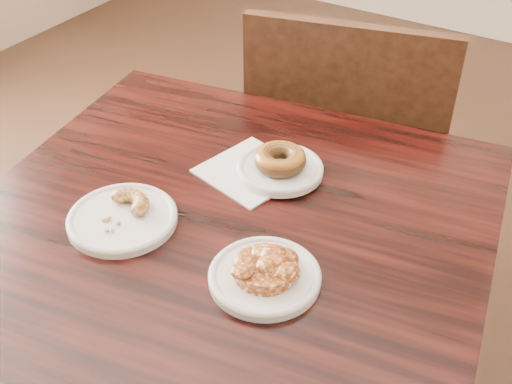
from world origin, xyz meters
The scene contains 9 objects.
cafe_table centered at (-0.27, -0.21, 0.38)m, with size 0.82×0.82×0.75m, color black.
chair_far centered at (-0.34, 0.49, 0.45)m, with size 0.49×0.49×0.90m, color black, non-canonical shape.
napkin centered at (-0.30, -0.06, 0.75)m, with size 0.15×0.15×0.00m, color white.
plate_donut centered at (-0.26, -0.04, 0.76)m, with size 0.15×0.15×0.01m, color white.
plate_cruller centered at (-0.41, -0.29, 0.76)m, with size 0.18×0.18×0.01m, color white.
plate_fritter centered at (-0.15, -0.28, 0.76)m, with size 0.16×0.16×0.01m, color white.
glazed_donut centered at (-0.26, -0.04, 0.78)m, with size 0.09×0.09×0.03m, color brown.
apple_fritter centered at (-0.15, -0.28, 0.78)m, with size 0.13×0.13×0.03m, color #491607, non-canonical shape.
cruller_fragment centered at (-0.41, -0.29, 0.77)m, with size 0.09×0.09×0.02m, color #5D3912, non-canonical shape.
Camera 1 is at (0.19, -0.84, 1.41)m, focal length 45.00 mm.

